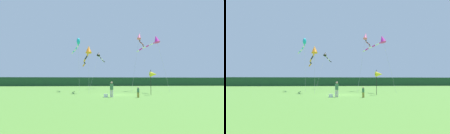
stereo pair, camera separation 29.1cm
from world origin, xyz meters
The scene contains 11 objects.
ground_plane centered at (0.00, 0.00, 0.00)m, with size 120.00×120.00×0.00m, color #5B9338.
distant_treeline centered at (0.00, 45.00, 1.51)m, with size 108.00×3.18×3.02m, color #1E4228.
person_adult centered at (-1.01, -3.71, 0.93)m, with size 0.37×0.37×1.67m.
person_child centered at (1.72, -4.54, 0.63)m, with size 0.25×0.25×1.12m.
cooler_box centered at (-1.67, -3.92, 0.17)m, with size 0.41×0.34×0.35m, color silver.
banner_flag_pole centered at (4.67, -0.53, 2.58)m, with size 0.90×0.70×3.18m.
kite_black centered at (-1.53, 19.18, 7.55)m, with size 3.65×9.79×8.42m.
kite_magenta centered at (6.73, 4.95, 8.20)m, with size 3.57×6.12×9.06m.
kite_orange centered at (-3.81, 4.46, 6.12)m, with size 1.69×7.65×7.04m.
kite_rainbow centered at (5.49, 9.72, 9.73)m, with size 4.16×7.42×10.68m.
kite_cyan centered at (-5.73, 9.54, 8.41)m, with size 2.09×6.65×9.30m.
Camera 1 is at (-3.07, -24.83, 1.73)m, focal length 31.26 mm.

